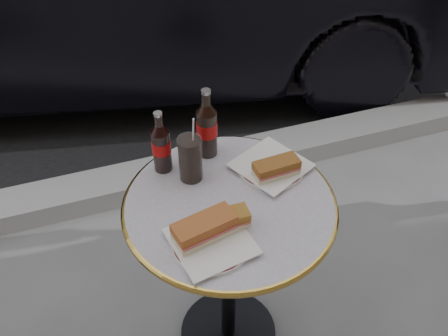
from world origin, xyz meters
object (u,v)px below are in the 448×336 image
object	(u,v)px
cola_bottle_left	(161,142)
plate_right	(271,167)
plate_left	(211,243)
bistro_table	(229,278)
cola_bottle_right	(207,123)
cola_glass	(190,159)

from	to	relation	value
cola_bottle_left	plate_right	bearing A→B (deg)	-19.07
plate_left	bistro_table	bearing A→B (deg)	53.49
cola_bottle_right	cola_bottle_left	bearing A→B (deg)	-170.09
cola_bottle_left	cola_bottle_right	distance (m)	0.15
bistro_table	plate_left	distance (m)	0.41
bistro_table	plate_left	world-z (taller)	plate_left
bistro_table	cola_glass	world-z (taller)	cola_glass
cola_bottle_left	cola_bottle_right	world-z (taller)	cola_bottle_right
plate_left	plate_right	world-z (taller)	same
bistro_table	cola_glass	size ratio (longest dim) A/B	4.96
cola_bottle_right	cola_glass	bearing A→B (deg)	-130.93
plate_left	cola_glass	xyz separation A→B (m)	(0.02, 0.27, 0.07)
cola_glass	bistro_table	bearing A→B (deg)	-61.03
plate_right	cola_glass	world-z (taller)	cola_glass
cola_glass	cola_bottle_left	bearing A→B (deg)	136.23
plate_left	cola_bottle_left	world-z (taller)	cola_bottle_left
plate_right	cola_glass	xyz separation A→B (m)	(-0.24, 0.04, 0.07)
bistro_table	plate_right	xyz separation A→B (m)	(0.17, 0.09, 0.37)
plate_right	plate_left	bearing A→B (deg)	-139.52
cola_bottle_right	plate_left	bearing A→B (deg)	-106.01
bistro_table	plate_left	size ratio (longest dim) A/B	3.51
bistro_table	plate_left	xyz separation A→B (m)	(-0.10, -0.13, 0.37)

